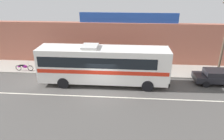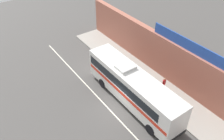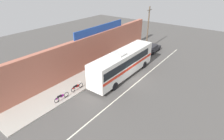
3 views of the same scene
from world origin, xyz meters
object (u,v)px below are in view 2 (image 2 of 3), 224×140
at_px(pedestrian_far_left, 164,83).
at_px(motorcycle_orange, 102,51).
at_px(motorcycle_blue, 114,60).
at_px(intercity_bus, 132,86).

bearing_deg(pedestrian_far_left, motorcycle_orange, -171.28).
relative_size(motorcycle_orange, motorcycle_blue, 1.05).
relative_size(intercity_bus, pedestrian_far_left, 7.16).
bearing_deg(motorcycle_orange, intercity_bus, -14.18).
relative_size(intercity_bus, motorcycle_orange, 6.09).
height_order(motorcycle_orange, motorcycle_blue, same).
xyz_separation_m(motorcycle_blue, pedestrian_far_left, (7.17, 1.33, 0.54)).
distance_m(intercity_bus, motorcycle_blue, 6.92).
height_order(intercity_bus, motorcycle_blue, intercity_bus).
bearing_deg(pedestrian_far_left, intercity_bus, -102.78).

